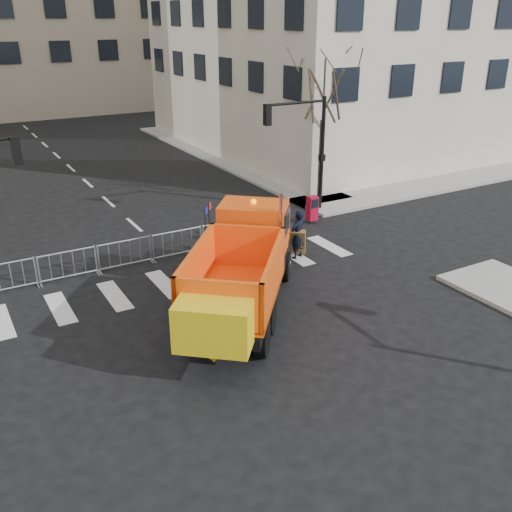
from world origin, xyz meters
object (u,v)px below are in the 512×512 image
cop_a (298,234)px  cop_b (257,227)px  newspaper_box (312,208)px  cop_c (274,221)px  plow_truck (242,267)px

cop_a → cop_b: 1.99m
cop_b → newspaper_box: size_ratio=1.49×
cop_b → cop_c: size_ratio=0.86×
plow_truck → cop_b: 5.83m
plow_truck → cop_c: size_ratio=4.60×
plow_truck → cop_c: (4.08, 4.75, -0.66)m
plow_truck → cop_c: bearing=-0.8°
plow_truck → cop_a: 5.01m
cop_a → cop_c: size_ratio=1.01×
plow_truck → cop_a: (4.02, 2.91, -0.65)m
cop_c → cop_b: bearing=-64.3°
cop_a → cop_c: 1.84m
plow_truck → newspaper_box: bearing=-9.3°
cop_b → plow_truck: bearing=62.2°
plow_truck → newspaper_box: 9.12m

